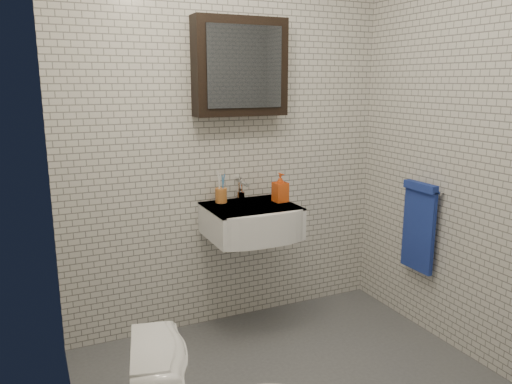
# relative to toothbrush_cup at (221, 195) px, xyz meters

# --- Properties ---
(room_shell) EXTENTS (2.22, 2.02, 2.51)m
(room_shell) POSITION_rel_toothbrush_cup_xyz_m (0.09, -0.93, 0.56)
(room_shell) COLOR silver
(room_shell) RESTS_ON ground
(washbasin) EXTENTS (0.55, 0.50, 0.20)m
(washbasin) POSITION_rel_toothbrush_cup_xyz_m (0.14, -0.19, -0.15)
(washbasin) COLOR white
(washbasin) RESTS_ON room_shell
(faucet) EXTENTS (0.06, 0.20, 0.15)m
(faucet) POSITION_rel_toothbrush_cup_xyz_m (0.14, 0.00, 0.02)
(faucet) COLOR silver
(faucet) RESTS_ON washbasin
(mirror_cabinet) EXTENTS (0.60, 0.15, 0.60)m
(mirror_cabinet) POSITION_rel_toothbrush_cup_xyz_m (0.14, 0.00, 0.80)
(mirror_cabinet) COLOR black
(mirror_cabinet) RESTS_ON room_shell
(towel_rail) EXTENTS (0.09, 0.30, 0.58)m
(towel_rail) POSITION_rel_toothbrush_cup_xyz_m (1.14, -0.58, -0.18)
(towel_rail) COLOR silver
(towel_rail) RESTS_ON room_shell
(toothbrush_cup) EXTENTS (0.08, 0.08, 0.21)m
(toothbrush_cup) POSITION_rel_toothbrush_cup_xyz_m (0.00, 0.00, 0.00)
(toothbrush_cup) COLOR #C16F30
(toothbrush_cup) RESTS_ON washbasin
(soap_bottle) EXTENTS (0.09, 0.09, 0.19)m
(soap_bottle) POSITION_rel_toothbrush_cup_xyz_m (0.36, -0.14, 0.04)
(soap_bottle) COLOR orange
(soap_bottle) RESTS_ON washbasin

